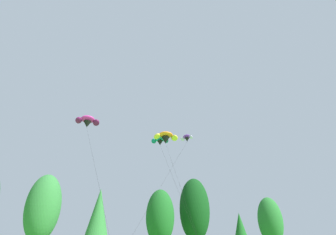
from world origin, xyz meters
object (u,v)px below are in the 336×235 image
Objects in this scene: parafoil_kite_mid_orange at (166,137)px; parafoil_kite_low_teal at (160,141)px; parafoil_kite_high_magenta at (87,122)px; parafoil_kite_far_purple at (187,138)px.

parafoil_kite_mid_orange reaches higher than parafoil_kite_low_teal.
parafoil_kite_mid_orange is at bearing -61.73° from parafoil_kite_low_teal.
parafoil_kite_high_magenta reaches higher than parafoil_kite_low_teal.
parafoil_kite_mid_orange reaches higher than parafoil_kite_far_purple.
parafoil_kite_high_magenta is 12.02m from parafoil_kite_mid_orange.
parafoil_kite_high_magenta reaches higher than parafoil_kite_mid_orange.
parafoil_kite_far_purple is 4.37m from parafoil_kite_low_teal.
parafoil_kite_far_purple is (2.72, -1.71, -0.52)m from parafoil_kite_mid_orange.
parafoil_kite_high_magenta reaches higher than parafoil_kite_far_purple.
parafoil_kite_mid_orange is 0.98× the size of parafoil_kite_low_teal.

